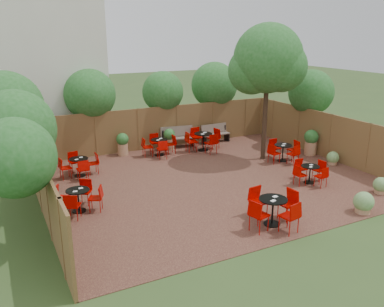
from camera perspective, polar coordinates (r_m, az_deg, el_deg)
name	(u,v)px	position (r m, az deg, el deg)	size (l,w,h in m)	color
ground	(210,180)	(15.26, 2.54, -3.83)	(80.00, 80.00, 0.00)	#354F23
courtyard_paving	(210,180)	(15.25, 2.54, -3.80)	(12.00, 10.00, 0.02)	#381B17
fence_back	(159,128)	(19.28, -4.75, 3.70)	(12.00, 0.08, 2.00)	brown
fence_left	(40,182)	(13.20, -20.77, -3.75)	(0.08, 10.00, 2.00)	brown
fence_right	(330,137)	(18.54, 18.97, 2.27)	(0.08, 10.00, 2.00)	brown
neighbour_building	(44,62)	(20.59, -20.23, 12.04)	(5.00, 4.00, 8.00)	beige
overhang_foliage	(127,102)	(16.44, -9.22, 7.25)	(15.61, 10.46, 2.68)	#1E591C
courtyard_tree	(268,63)	(17.19, 10.72, 12.56)	(2.95, 2.87, 5.76)	black
park_bench_left	(178,137)	(19.39, -2.01, 2.41)	(1.67, 0.74, 1.00)	brown
park_bench_right	(215,133)	(20.32, 3.28, 2.93)	(1.48, 0.52, 0.90)	brown
bistro_tables	(199,164)	(15.58, 1.02, -1.57)	(10.45, 9.42, 0.95)	black
planters	(179,144)	(17.95, -1.91, 1.40)	(11.89, 4.50, 1.16)	#A27451
low_shrubs	(359,184)	(15.19, 22.62, -4.02)	(3.26, 4.47, 0.67)	#A27451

